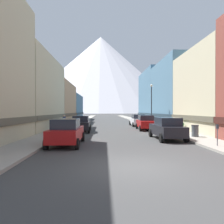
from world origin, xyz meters
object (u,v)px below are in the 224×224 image
car_right_2 (138,120)px  trash_bin_right (195,131)px  car_right_0 (167,128)px  pedestrian_0 (64,122)px  potted_plant_0 (180,125)px  car_left_0 (67,132)px  streetlamp_right (151,99)px  car_right_1 (146,122)px  parking_meter_near (217,132)px  car_left_1 (81,124)px

car_right_2 → trash_bin_right: (2.55, -13.63, -0.26)m
car_right_0 → pedestrian_0: pedestrian_0 is taller
potted_plant_0 → pedestrian_0: bearing=163.7°
car_left_0 → trash_bin_right: 10.55m
pedestrian_0 → streetlamp_right: streetlamp_right is taller
potted_plant_0 → pedestrian_0: size_ratio=0.64×
car_left_0 → car_right_1: 12.93m
car_left_0 → parking_meter_near: size_ratio=3.31×
trash_bin_right → potted_plant_0: potted_plant_0 is taller
car_left_1 → parking_meter_near: size_ratio=3.36×
pedestrian_0 → streetlamp_right: size_ratio=0.28×
parking_meter_near → potted_plant_0: parking_meter_near is taller
car_right_0 → pedestrian_0: (-10.05, 9.30, 0.01)m
parking_meter_near → car_right_2: bearing=96.2°
car_left_0 → pedestrian_0: bearing=101.9°
streetlamp_right → car_left_1: bearing=-148.3°
car_right_1 → streetlamp_right: streetlamp_right is taller
potted_plant_0 → trash_bin_right: bearing=-97.5°
car_left_0 → trash_bin_right: bearing=15.7°
car_left_1 → car_right_2: same height
potted_plant_0 → car_left_1: bearing=176.2°
car_right_2 → pedestrian_0: bearing=-154.3°
potted_plant_0 → parking_meter_near: bearing=-97.7°
parking_meter_near → trash_bin_right: 4.42m
car_right_0 → potted_plant_0: 6.30m
parking_meter_near → streetlamp_right: streetlamp_right is taller
trash_bin_right → pedestrian_0: bearing=145.1°
car_right_0 → car_right_2: 14.14m
car_left_0 → potted_plant_0: 13.31m
car_left_1 → car_right_1: same height
car_left_1 → car_right_0: 9.77m
car_left_1 → car_right_2: size_ratio=1.01×
car_right_0 → car_left_1: bearing=141.0°
pedestrian_0 → trash_bin_right: bearing=-34.9°
car_right_0 → car_right_1: size_ratio=0.99×
car_right_0 → streetlamp_right: bearing=82.5°
car_left_1 → car_right_1: 7.85m
car_left_1 → trash_bin_right: car_left_1 is taller
car_left_1 → potted_plant_0: (10.80, -0.72, -0.18)m
car_right_2 → pedestrian_0: 11.15m
car_left_0 → potted_plant_0: (10.80, 7.78, -0.18)m
trash_bin_right → car_right_2: bearing=100.6°
car_left_1 → trash_bin_right: (10.15, -5.64, -0.26)m
car_right_2 → car_left_1: bearing=-133.6°
car_left_1 → trash_bin_right: size_ratio=4.56×
car_left_1 → pedestrian_0: 4.00m
car_right_2 → trash_bin_right: bearing=-79.4°
car_left_1 → potted_plant_0: car_left_1 is taller
car_right_2 → pedestrian_0: (-10.05, -4.84, 0.01)m
car_right_0 → potted_plant_0: (3.20, 5.42, -0.18)m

